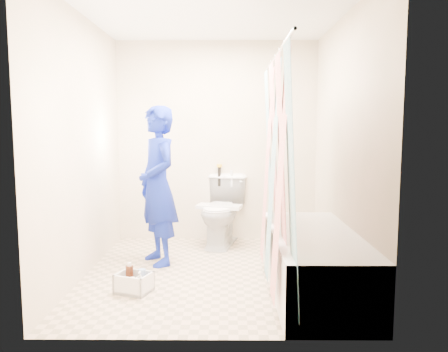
{
  "coord_description": "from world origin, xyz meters",
  "views": [
    {
      "loc": [
        0.12,
        -4.0,
        1.38
      ],
      "look_at": [
        0.09,
        0.4,
        0.88
      ],
      "focal_mm": 35.0,
      "sensor_mm": 36.0,
      "label": 1
    }
  ],
  "objects_px": {
    "toilet": "(222,210)",
    "bathtub": "(313,260)",
    "cleaning_caddy": "(135,284)",
    "plumber": "(158,186)"
  },
  "relations": [
    {
      "from": "bathtub",
      "to": "cleaning_caddy",
      "type": "distance_m",
      "value": 1.51
    },
    {
      "from": "bathtub",
      "to": "toilet",
      "type": "relative_size",
      "value": 2.14
    },
    {
      "from": "bathtub",
      "to": "toilet",
      "type": "xyz_separation_m",
      "value": [
        -0.79,
        1.44,
        0.14
      ]
    },
    {
      "from": "cleaning_caddy",
      "to": "toilet",
      "type": "bearing_deg",
      "value": 84.54
    },
    {
      "from": "bathtub",
      "to": "cleaning_caddy",
      "type": "height_order",
      "value": "bathtub"
    },
    {
      "from": "toilet",
      "to": "plumber",
      "type": "bearing_deg",
      "value": -119.3
    },
    {
      "from": "toilet",
      "to": "cleaning_caddy",
      "type": "relative_size",
      "value": 2.47
    },
    {
      "from": "toilet",
      "to": "bathtub",
      "type": "bearing_deg",
      "value": -48.12
    },
    {
      "from": "toilet",
      "to": "cleaning_caddy",
      "type": "xyz_separation_m",
      "value": [
        -0.71,
        -1.5,
        -0.33
      ]
    },
    {
      "from": "toilet",
      "to": "plumber",
      "type": "height_order",
      "value": "plumber"
    }
  ]
}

